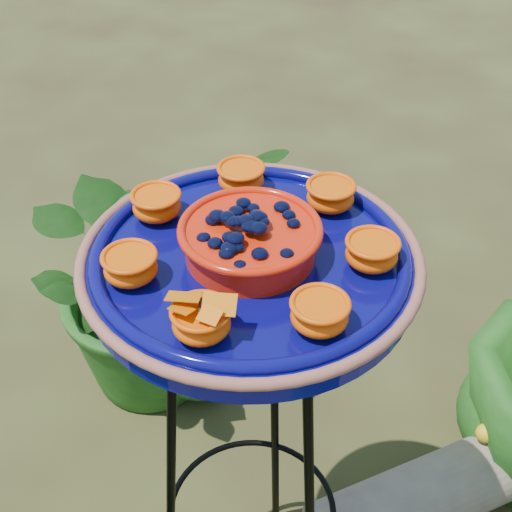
% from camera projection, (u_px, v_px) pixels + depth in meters
% --- Properties ---
extents(tripod_stand, '(0.36, 0.38, 0.97)m').
position_uv_depth(tripod_stand, '(251.00, 435.00, 1.32)').
color(tripod_stand, black).
rests_on(tripod_stand, ground).
extents(feeder_dish, '(0.51, 0.51, 0.12)m').
position_uv_depth(feeder_dish, '(250.00, 256.00, 1.05)').
color(feeder_dish, '#070756').
rests_on(feeder_dish, tripod_stand).
extents(driftwood_log, '(0.53, 0.50, 0.18)m').
position_uv_depth(driftwood_log, '(418.00, 500.00, 1.77)').
color(driftwood_log, gray).
rests_on(driftwood_log, ground).
extents(shrub_back_left, '(0.89, 0.92, 0.79)m').
position_uv_depth(shrub_back_left, '(147.00, 269.00, 1.99)').
color(shrub_back_left, '#1C4913').
rests_on(shrub_back_left, ground).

